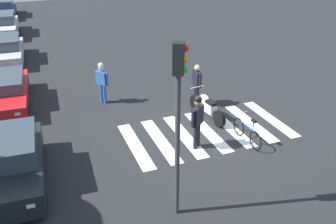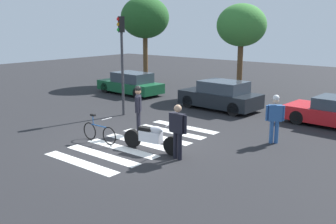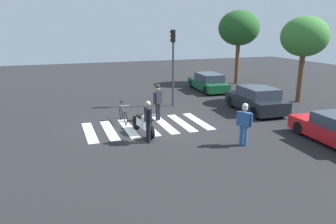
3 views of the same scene
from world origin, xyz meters
name	(u,v)px [view 3 (image 3 of 3)]	position (x,y,z in m)	size (l,w,h in m)	color
ground_plane	(147,126)	(0.00, 0.00, 0.00)	(60.00, 60.00, 0.00)	#232326
police_motorcycle	(143,124)	(0.97, -0.46, 0.46)	(2.22, 0.62, 1.03)	black
leaning_bicycle	(123,115)	(-1.15, -0.90, 0.37)	(1.68, 0.46, 0.99)	black
officer_on_foot	(158,99)	(-0.83, 0.83, 1.10)	(0.47, 0.57, 1.88)	black
officer_by_motorcycle	(148,119)	(2.13, -0.56, 1.01)	(0.69, 0.23, 1.75)	black
pedestrian_bystander	(244,121)	(3.77, 2.93, 1.01)	(0.56, 0.44, 1.75)	#2D5999
crosswalk_stripes	(147,126)	(0.00, 0.00, 0.00)	(3.10, 5.85, 0.01)	silver
car_green_compact	(208,83)	(-7.09, 6.81, 0.62)	(4.33, 1.90, 1.32)	black
car_black_suv	(256,100)	(-0.63, 6.56, 0.67)	(4.05, 2.03, 1.42)	black
traffic_light_pole	(173,56)	(-3.51, 2.65, 2.99)	(0.32, 0.36, 4.48)	#38383D
street_tree_near	(239,28)	(-9.22, 10.54, 4.54)	(3.33, 3.33, 5.98)	brown
street_tree_mid	(305,37)	(-1.79, 10.54, 4.04)	(2.85, 2.85, 5.29)	brown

